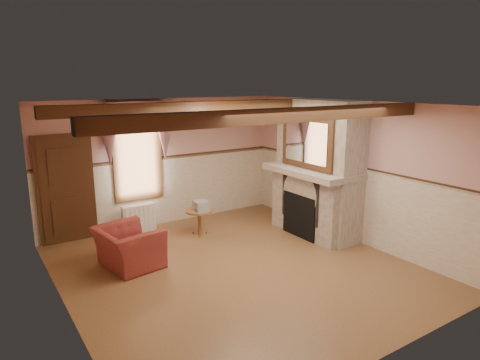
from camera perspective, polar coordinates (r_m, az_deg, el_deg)
floor at (r=7.54m, az=-0.47°, el=-11.69°), size 5.50×6.00×0.01m
ceiling at (r=6.86m, az=-0.52°, el=10.07°), size 5.50×6.00×0.01m
wall_back at (r=9.67m, az=-10.20°, el=2.36°), size 5.50×0.02×2.80m
wall_front at (r=4.95m, az=18.95°, el=-8.44°), size 5.50×0.02×2.80m
wall_left at (r=6.09m, az=-22.84°, el=-4.74°), size 0.02×6.00×2.80m
wall_right at (r=8.84m, az=14.66°, el=1.14°), size 0.02×6.00×2.80m
wainscot at (r=7.26m, az=-0.48°, el=-6.30°), size 5.50×6.00×1.50m
chair_rail at (r=7.05m, az=-0.49°, el=-0.54°), size 5.50×6.00×0.08m
firebox at (r=8.97m, az=8.23°, el=-4.67°), size 0.20×0.95×0.90m
armchair at (r=7.73m, az=-14.67°, el=-8.66°), size 1.10×1.22×0.70m
side_table at (r=9.01m, az=-5.43°, el=-5.67°), size 0.60×0.60×0.55m
book_stack at (r=8.88m, az=-5.27°, el=-3.41°), size 0.29×0.34×0.20m
radiator at (r=9.41m, az=-13.34°, el=-5.00°), size 0.70×0.20×0.60m
bowl at (r=8.83m, az=9.95°, el=1.78°), size 0.36×0.36×0.09m
mantel_clock at (r=9.38m, az=6.77°, el=2.89°), size 0.14×0.24×0.20m
oil_lamp at (r=9.37m, az=6.76°, el=3.13°), size 0.11×0.11×0.28m
candle_red at (r=8.37m, az=12.97°, el=1.29°), size 0.06×0.06×0.16m
jar_yellow at (r=8.54m, az=11.80°, el=1.44°), size 0.06×0.06×0.12m
fireplace at (r=9.01m, az=10.45°, el=1.58°), size 0.85×2.00×2.80m
mantel at (r=8.90m, az=9.60°, el=1.20°), size 1.05×2.05×0.12m
overmantel_mirror at (r=8.67m, az=8.85°, el=5.02°), size 0.06×1.44×1.04m
door at (r=9.09m, az=-22.18°, el=-1.34°), size 1.10×0.10×2.10m
window at (r=9.39m, az=-13.55°, el=3.44°), size 1.06×0.08×2.02m
window_drapes at (r=9.23m, az=-13.55°, el=7.04°), size 1.30×0.14×1.40m
ceiling_beam_front at (r=5.90m, az=5.90°, el=8.56°), size 5.50×0.18×0.20m
ceiling_beam_back at (r=7.90m, az=-5.31°, el=9.67°), size 5.50×0.18×0.20m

